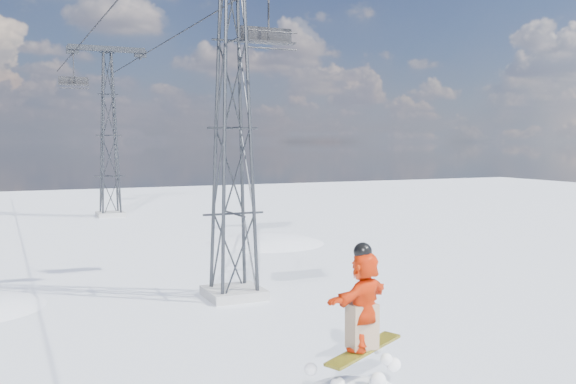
# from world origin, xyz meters

# --- Properties ---
(lift_tower_near) EXTENTS (5.20, 1.80, 11.43)m
(lift_tower_near) POSITION_xyz_m (0.80, 8.00, 5.47)
(lift_tower_near) COLOR #999999
(lift_tower_near) RESTS_ON ground
(lift_tower_far) EXTENTS (5.20, 1.80, 11.43)m
(lift_tower_far) POSITION_xyz_m (0.80, 33.00, 5.47)
(lift_tower_far) COLOR #999999
(lift_tower_far) RESTS_ON ground
(haul_cables) EXTENTS (4.46, 51.00, 0.06)m
(haul_cables) POSITION_xyz_m (0.80, 19.50, 10.85)
(haul_cables) COLOR black
(haul_cables) RESTS_ON ground
(lift_chair_mid) EXTENTS (2.00, 0.57, 2.48)m
(lift_chair_mid) POSITION_xyz_m (3.00, 10.36, 8.87)
(lift_chair_mid) COLOR black
(lift_chair_mid) RESTS_ON ground
(lift_chair_far) EXTENTS (1.89, 0.54, 2.34)m
(lift_chair_far) POSITION_xyz_m (-1.40, 32.78, 8.97)
(lift_chair_far) COLOR black
(lift_chair_far) RESTS_ON ground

